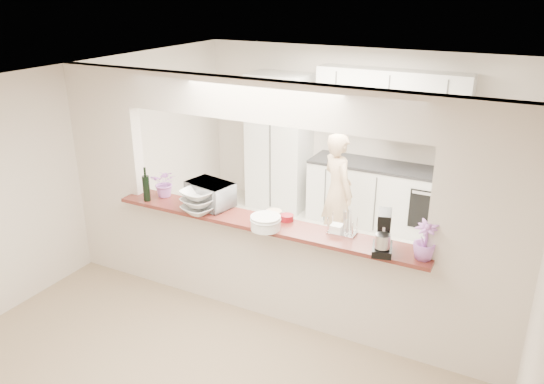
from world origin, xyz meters
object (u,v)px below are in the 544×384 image
Objects in this scene: toaster_oven at (210,194)px; refrigerator at (504,191)px; person at (338,192)px; stand_mixer at (383,234)px.

refrigerator is at bearing 55.19° from toaster_oven.
person is (-1.94, -0.85, -0.06)m from refrigerator.
person is at bearing -156.50° from refrigerator.
toaster_oven is 1.21× the size of stand_mixer.
refrigerator is 2.12m from person.
person is at bearing 77.15° from toaster_oven.
refrigerator is 4.25× the size of stand_mixer.
refrigerator is at bearing 73.92° from stand_mixer.
refrigerator is 2.93m from stand_mixer.
stand_mixer reaches higher than toaster_oven.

